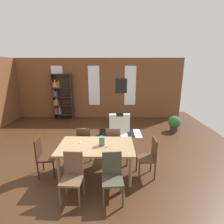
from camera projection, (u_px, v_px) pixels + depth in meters
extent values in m
plane|color=#3F2515|center=(80.00, 155.00, 5.08)|extent=(10.19, 10.19, 0.00)
cube|color=brown|center=(94.00, 89.00, 8.55)|extent=(8.67, 0.12, 2.95)
cube|color=white|center=(58.00, 86.00, 8.47)|extent=(0.55, 0.02, 1.92)
cube|color=white|center=(94.00, 86.00, 8.45)|extent=(0.55, 0.02, 1.92)
cube|color=white|center=(130.00, 86.00, 8.42)|extent=(0.55, 0.02, 1.92)
cube|color=#92724E|center=(96.00, 146.00, 3.96)|extent=(1.73, 1.03, 0.04)
cylinder|color=#92724E|center=(59.00, 171.00, 3.67)|extent=(0.07, 0.07, 0.74)
cylinder|color=#92724E|center=(130.00, 172.00, 3.65)|extent=(0.07, 0.07, 0.74)
cylinder|color=#92724E|center=(69.00, 152.00, 4.47)|extent=(0.07, 0.07, 0.74)
cylinder|color=#92724E|center=(128.00, 153.00, 4.45)|extent=(0.07, 0.07, 0.74)
cylinder|color=#4C7266|center=(102.00, 141.00, 3.93)|extent=(0.13, 0.13, 0.21)
cylinder|color=silver|center=(107.00, 146.00, 3.85)|extent=(0.04, 0.04, 0.04)
cylinder|color=silver|center=(80.00, 143.00, 4.06)|extent=(0.04, 0.04, 0.03)
cube|color=#43402F|center=(113.00, 180.00, 3.24)|extent=(0.43, 0.43, 0.04)
cube|color=#43402F|center=(112.00, 163.00, 3.36)|extent=(0.38, 0.06, 0.50)
cylinder|color=#43402F|center=(103.00, 198.00, 3.12)|extent=(0.04, 0.04, 0.43)
cylinder|color=#43402F|center=(123.00, 197.00, 3.14)|extent=(0.04, 0.04, 0.43)
cylinder|color=#43402F|center=(103.00, 185.00, 3.47)|extent=(0.04, 0.04, 0.43)
cylinder|color=#43402F|center=(121.00, 184.00, 3.49)|extent=(0.04, 0.04, 0.43)
cube|color=#3D2B20|center=(86.00, 143.00, 4.83)|extent=(0.43, 0.43, 0.04)
cube|color=#3D2B20|center=(83.00, 137.00, 4.59)|extent=(0.38, 0.06, 0.50)
cylinder|color=#3D2B20|center=(93.00, 148.00, 5.05)|extent=(0.04, 0.04, 0.43)
cylinder|color=#3D2B20|center=(82.00, 147.00, 5.08)|extent=(0.04, 0.04, 0.43)
cylinder|color=#3D2B20|center=(91.00, 154.00, 4.70)|extent=(0.04, 0.04, 0.43)
cylinder|color=#3D2B20|center=(78.00, 153.00, 4.74)|extent=(0.04, 0.04, 0.43)
cube|color=brown|center=(72.00, 180.00, 3.26)|extent=(0.42, 0.42, 0.04)
cube|color=brown|center=(74.00, 163.00, 3.37)|extent=(0.38, 0.05, 0.50)
cylinder|color=brown|center=(60.00, 197.00, 3.15)|extent=(0.04, 0.04, 0.43)
cylinder|color=brown|center=(79.00, 198.00, 3.13)|extent=(0.04, 0.04, 0.43)
cylinder|color=brown|center=(66.00, 184.00, 3.50)|extent=(0.04, 0.04, 0.43)
cylinder|color=brown|center=(84.00, 185.00, 3.48)|extent=(0.04, 0.04, 0.43)
cube|color=#4F321D|center=(146.00, 158.00, 4.02)|extent=(0.42, 0.42, 0.04)
cube|color=#4F321D|center=(154.00, 149.00, 3.96)|extent=(0.05, 0.38, 0.50)
cylinder|color=#4F321D|center=(137.00, 163.00, 4.25)|extent=(0.04, 0.04, 0.43)
cylinder|color=#4F321D|center=(139.00, 172.00, 3.91)|extent=(0.04, 0.04, 0.43)
cylinder|color=#4F321D|center=(151.00, 163.00, 4.26)|extent=(0.04, 0.04, 0.43)
cylinder|color=#4F321D|center=(155.00, 172.00, 3.91)|extent=(0.04, 0.04, 0.43)
cube|color=brown|center=(113.00, 143.00, 4.82)|extent=(0.42, 0.42, 0.04)
cube|color=brown|center=(113.00, 138.00, 4.58)|extent=(0.38, 0.04, 0.50)
cylinder|color=brown|center=(120.00, 148.00, 5.05)|extent=(0.04, 0.04, 0.43)
cylinder|color=brown|center=(107.00, 148.00, 5.07)|extent=(0.04, 0.04, 0.43)
cylinder|color=brown|center=(119.00, 154.00, 4.70)|extent=(0.04, 0.04, 0.43)
cylinder|color=brown|center=(106.00, 154.00, 4.72)|extent=(0.04, 0.04, 0.43)
cube|color=#3B2114|center=(47.00, 158.00, 4.05)|extent=(0.43, 0.43, 0.04)
cube|color=#3B2114|center=(38.00, 148.00, 3.98)|extent=(0.06, 0.38, 0.50)
cylinder|color=#3B2114|center=(54.00, 171.00, 3.95)|extent=(0.04, 0.04, 0.43)
cylinder|color=#3B2114|center=(58.00, 162.00, 4.30)|extent=(0.04, 0.04, 0.43)
cylinder|color=#3B2114|center=(38.00, 171.00, 3.93)|extent=(0.04, 0.04, 0.43)
cylinder|color=#3B2114|center=(43.00, 163.00, 4.28)|extent=(0.04, 0.04, 0.43)
cube|color=#2D2319|center=(54.00, 97.00, 8.42)|extent=(0.04, 0.30, 2.21)
cube|color=#2D2319|center=(72.00, 97.00, 8.41)|extent=(0.04, 0.30, 2.21)
cube|color=#2D2319|center=(64.00, 96.00, 8.56)|extent=(0.95, 0.01, 2.21)
cube|color=#2D2319|center=(64.00, 114.00, 8.65)|extent=(0.91, 0.30, 0.04)
cube|color=#8C4C8C|center=(56.00, 110.00, 8.60)|extent=(0.04, 0.20, 0.37)
cube|color=orange|center=(57.00, 111.00, 8.61)|extent=(0.03, 0.21, 0.27)
cube|color=#B22D28|center=(57.00, 110.00, 8.60)|extent=(0.04, 0.25, 0.34)
cube|color=#8C4C8C|center=(58.00, 111.00, 8.61)|extent=(0.03, 0.15, 0.28)
cube|color=#284C8C|center=(59.00, 111.00, 8.60)|extent=(0.04, 0.19, 0.30)
cube|color=white|center=(60.00, 110.00, 8.60)|extent=(0.03, 0.24, 0.37)
cube|color=#4C4C51|center=(61.00, 111.00, 8.60)|extent=(0.05, 0.21, 0.32)
cube|color=#2D2319|center=(63.00, 105.00, 8.53)|extent=(0.91, 0.30, 0.04)
cube|color=orange|center=(55.00, 103.00, 8.50)|extent=(0.05, 0.24, 0.26)
cube|color=orange|center=(56.00, 103.00, 8.50)|extent=(0.03, 0.19, 0.26)
cube|color=white|center=(57.00, 102.00, 8.49)|extent=(0.03, 0.21, 0.35)
cube|color=#33724C|center=(58.00, 102.00, 8.49)|extent=(0.04, 0.24, 0.30)
cube|color=#B22D28|center=(59.00, 103.00, 8.50)|extent=(0.05, 0.21, 0.25)
cube|color=#2D2319|center=(63.00, 97.00, 8.42)|extent=(0.91, 0.30, 0.04)
cube|color=#33724C|center=(54.00, 93.00, 8.38)|extent=(0.05, 0.20, 0.34)
cube|color=#B22D28|center=(55.00, 94.00, 8.38)|extent=(0.03, 0.24, 0.28)
cube|color=#8C4C8C|center=(56.00, 94.00, 8.39)|extent=(0.05, 0.25, 0.23)
cube|color=#284C8C|center=(58.00, 93.00, 8.38)|extent=(0.03, 0.21, 0.29)
cube|color=#2D2319|center=(62.00, 88.00, 8.30)|extent=(0.91, 0.30, 0.04)
cube|color=#B22D28|center=(53.00, 84.00, 8.27)|extent=(0.05, 0.25, 0.30)
cube|color=white|center=(54.00, 85.00, 8.28)|extent=(0.03, 0.19, 0.22)
cube|color=gold|center=(55.00, 84.00, 8.26)|extent=(0.04, 0.17, 0.37)
cube|color=gold|center=(56.00, 85.00, 8.27)|extent=(0.03, 0.17, 0.25)
cube|color=orange|center=(57.00, 85.00, 8.27)|extent=(0.03, 0.19, 0.24)
cube|color=#8C4C8C|center=(58.00, 85.00, 8.27)|extent=(0.04, 0.20, 0.23)
cube|color=orange|center=(59.00, 84.00, 8.26)|extent=(0.03, 0.25, 0.31)
cube|color=#2D2319|center=(61.00, 74.00, 8.14)|extent=(0.91, 0.30, 0.04)
cube|color=silver|center=(119.00, 125.00, 7.12)|extent=(0.84, 0.84, 0.40)
cube|color=silver|center=(120.00, 118.00, 6.72)|extent=(0.81, 0.20, 0.35)
cube|color=silver|center=(127.00, 118.00, 7.06)|extent=(0.15, 0.72, 0.15)
cube|color=silver|center=(111.00, 118.00, 7.04)|extent=(0.15, 0.72, 0.15)
cube|color=#19382D|center=(120.00, 115.00, 6.68)|extent=(0.29, 0.18, 0.08)
cylinder|color=#9E6042|center=(84.00, 141.00, 5.77)|extent=(0.30, 0.30, 0.21)
sphere|color=#2D6B33|center=(84.00, 134.00, 5.71)|extent=(0.39, 0.39, 0.39)
cylinder|color=#333338|center=(174.00, 129.00, 6.95)|extent=(0.29, 0.29, 0.20)
sphere|color=#2D6B33|center=(174.00, 122.00, 6.88)|extent=(0.49, 0.49, 0.49)
cube|color=black|center=(103.00, 133.00, 6.75)|extent=(0.27, 0.90, 0.01)
cube|color=white|center=(110.00, 133.00, 6.75)|extent=(0.27, 0.90, 0.01)
cube|color=black|center=(117.00, 133.00, 6.74)|extent=(0.27, 0.90, 0.01)
cube|color=white|center=(124.00, 133.00, 6.74)|extent=(0.27, 0.90, 0.01)
cube|color=black|center=(131.00, 133.00, 6.74)|extent=(0.27, 0.90, 0.01)
cube|color=white|center=(137.00, 133.00, 6.73)|extent=(0.27, 0.90, 0.01)
cube|color=black|center=(121.00, 86.00, 8.42)|extent=(0.56, 0.03, 0.72)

